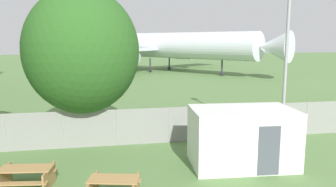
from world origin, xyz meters
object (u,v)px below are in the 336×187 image
object	(u,v)px
portable_cabin	(242,137)
tree_near_hangar	(82,51)
picnic_bench_open_grass	(114,187)
airplane	(165,46)
picnic_bench_near_cabin	(26,176)

from	to	relation	value
portable_cabin	tree_near_hangar	size ratio (longest dim) A/B	0.56
picnic_bench_open_grass	airplane	bearing A→B (deg)	77.68
portable_cabin	picnic_bench_near_cabin	size ratio (longest dim) A/B	2.21
portable_cabin	picnic_bench_open_grass	bearing A→B (deg)	-153.66
airplane	portable_cabin	size ratio (longest dim) A/B	7.84
tree_near_hangar	picnic_bench_near_cabin	bearing A→B (deg)	-109.90
airplane	picnic_bench_open_grass	size ratio (longest dim) A/B	17.84
airplane	tree_near_hangar	size ratio (longest dim) A/B	4.43
portable_cabin	picnic_bench_near_cabin	world-z (taller)	portable_cabin
picnic_bench_open_grass	picnic_bench_near_cabin	bearing A→B (deg)	154.07
airplane	portable_cabin	bearing A→B (deg)	-45.81
airplane	picnic_bench_near_cabin	bearing A→B (deg)	-56.54
picnic_bench_near_cabin	picnic_bench_open_grass	xyz separation A→B (m)	(2.96, -1.44, -0.01)
portable_cabin	picnic_bench_open_grass	world-z (taller)	portable_cabin
airplane	picnic_bench_near_cabin	size ratio (longest dim) A/B	17.36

